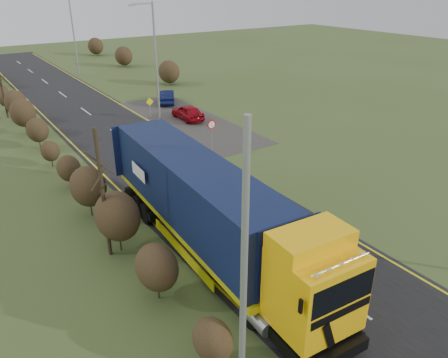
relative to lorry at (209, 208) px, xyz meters
The scene contains 13 objects.
ground 3.98m from the lorry, 25.49° to the right, with size 160.00×160.00×0.00m, color #3D4F21.
road 9.44m from the lorry, 72.09° to the left, with size 8.00×120.00×0.02m, color black.
layby 21.00m from the lorry, 63.51° to the left, with size 6.00×18.00×0.02m, color #302E2B.
lane_markings 9.15m from the lorry, 71.48° to the left, with size 7.52×116.00×0.01m.
hedgerow 7.35m from the lorry, 115.98° to the left, with size 2.24×102.04×6.05m.
lorry is the anchor object (origin of this frame).
car_red_hatchback 21.40m from the lorry, 63.23° to the left, with size 1.59×3.96×1.35m, color maroon.
car_blue_sedan 27.40m from the lorry, 66.99° to the left, with size 1.40×4.02×1.32m, color #090F33.
streetlight_mid 21.68m from the lorry, 70.23° to the left, with size 2.09×0.20×9.88m.
streetlight_far 44.79m from the lorry, 80.54° to the left, with size 2.13×0.20×10.07m.
left_pole 9.10m from the lorry, 116.68° to the right, with size 0.16×0.16×9.22m, color gray.
speed_sign 12.97m from the lorry, 57.29° to the left, with size 0.68×0.10×2.47m.
warning_board 22.40m from the lorry, 71.76° to the left, with size 0.72×0.11×1.88m.
Camera 1 is at (-11.48, -12.82, 11.50)m, focal length 35.00 mm.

